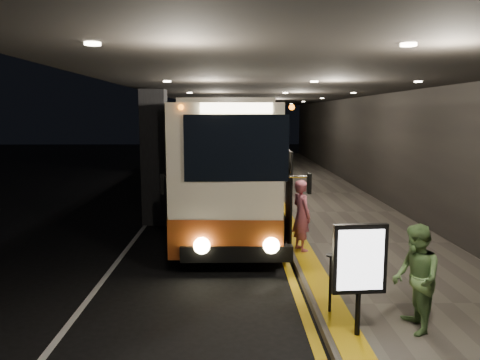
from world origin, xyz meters
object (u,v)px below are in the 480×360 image
object	(u,v)px
coach_third	(229,132)
stanchion_post	(330,284)
coach_second	(231,147)
passenger_waiting_green	(416,279)
info_sign	(360,261)
coach_main	(235,166)
passenger_boarding	(302,215)

from	to	relation	value
coach_third	stanchion_post	xyz separation A→B (m)	(1.93, -34.56, -1.29)
coach_second	passenger_waiting_green	xyz separation A→B (m)	(2.98, -20.12, -0.66)
info_sign	stanchion_post	size ratio (longest dim) A/B	1.74
coach_third	coach_main	bearing A→B (deg)	-85.65
passenger_boarding	coach_main	bearing A→B (deg)	-1.63
passenger_waiting_green	stanchion_post	xyz separation A→B (m)	(-1.20, 0.73, -0.35)
passenger_boarding	stanchion_post	distance (m)	3.80
coach_third	passenger_boarding	world-z (taller)	coach_third
coach_second	info_sign	world-z (taller)	coach_second
passenger_boarding	info_sign	size ratio (longest dim) A/B	1.01
coach_second	info_sign	bearing A→B (deg)	-84.57
coach_second	stanchion_post	xyz separation A→B (m)	(1.78, -19.38, -1.02)
coach_third	passenger_waiting_green	world-z (taller)	coach_third
coach_main	stanchion_post	size ratio (longest dim) A/B	12.05
coach_second	coach_third	xyz separation A→B (m)	(-0.15, 15.18, 0.28)
coach_third	stanchion_post	world-z (taller)	coach_third
coach_second	coach_third	size ratio (longest dim) A/B	0.85
passenger_boarding	info_sign	distance (m)	4.68
passenger_boarding	info_sign	bearing A→B (deg)	160.21
coach_second	coach_main	bearing A→B (deg)	-89.46
passenger_waiting_green	coach_second	bearing A→B (deg)	-168.00
coach_third	coach_second	bearing A→B (deg)	-85.76
coach_third	info_sign	bearing A→B (deg)	-82.80
coach_second	stanchion_post	distance (m)	19.49
coach_main	passenger_boarding	xyz separation A→B (m)	(1.67, -4.44, -0.79)
coach_main	passenger_waiting_green	world-z (taller)	coach_main
coach_main	info_sign	xyz separation A→B (m)	(1.87, -9.11, -0.49)
passenger_boarding	stanchion_post	size ratio (longest dim) A/B	1.76
coach_second	info_sign	distance (m)	20.37
info_sign	passenger_waiting_green	bearing A→B (deg)	4.84
stanchion_post	coach_main	bearing A→B (deg)	101.15
coach_main	coach_third	distance (m)	26.34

